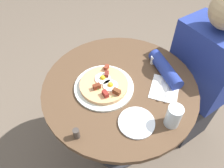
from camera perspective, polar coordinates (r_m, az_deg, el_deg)
ground_plane at (r=1.74m, az=1.42°, el=-15.91°), size 6.00×6.00×0.00m
dining_table at (r=1.26m, az=1.89°, el=-5.36°), size 0.81×0.81×0.72m
person_seated at (r=1.51m, az=21.22°, el=-0.18°), size 0.39×0.48×1.14m
pizza_plate at (r=1.11m, az=-2.13°, el=-0.77°), size 0.31×0.31×0.01m
breakfast_pizza at (r=1.10m, az=-2.07°, el=-0.12°), size 0.25×0.25×0.05m
bread_plate at (r=1.00m, az=6.50°, el=-10.08°), size 0.17×0.17×0.01m
napkin at (r=1.14m, az=13.75°, el=-1.18°), size 0.22×0.22×0.00m
fork at (r=1.14m, az=12.91°, el=-0.82°), size 0.12×0.15×0.00m
knife at (r=1.14m, az=14.67°, el=-1.25°), size 0.12×0.15×0.00m
water_glass at (r=0.98m, az=15.96°, el=-8.19°), size 0.07×0.07×0.11m
salt_shaker at (r=1.25m, az=10.81°, el=6.26°), size 0.03×0.03×0.05m
pepper_shaker at (r=0.95m, az=-9.40°, el=-12.78°), size 0.03×0.03×0.06m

